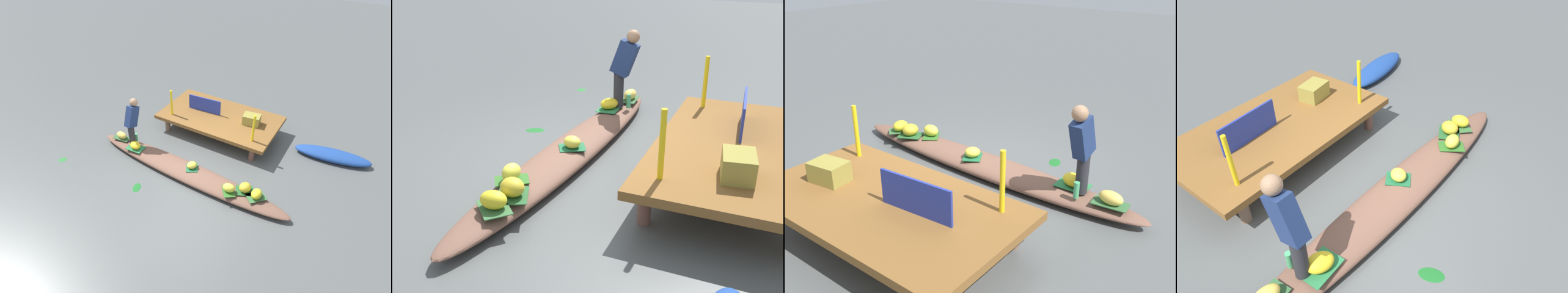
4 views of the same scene
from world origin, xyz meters
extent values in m
plane|color=#535655|center=(0.00, 0.00, 0.00)|extent=(40.00, 40.00, 0.00)
cube|color=brown|center=(-0.16, 2.05, 0.45)|extent=(3.20, 1.80, 0.10)
cylinder|color=brown|center=(-1.44, 1.33, 0.20)|extent=(0.14, 0.14, 0.40)
cylinder|color=brown|center=(1.12, 1.33, 0.20)|extent=(0.14, 0.14, 0.40)
ellipsoid|color=brown|center=(0.00, 0.00, 0.11)|extent=(5.23, 0.91, 0.23)
cube|color=#1E6339|center=(0.14, 0.08, 0.23)|extent=(0.40, 0.42, 0.01)
ellipsoid|color=yellow|center=(0.14, 0.08, 0.31)|extent=(0.30, 0.31, 0.15)
cube|color=#2E6724|center=(1.21, -0.16, 0.23)|extent=(0.42, 0.45, 0.01)
ellipsoid|color=yellow|center=(1.21, -0.16, 0.33)|extent=(0.28, 0.21, 0.19)
cube|color=#25592B|center=(1.51, 0.03, 0.23)|extent=(0.48, 0.45, 0.01)
ellipsoid|color=gold|center=(1.51, 0.03, 0.33)|extent=(0.32, 0.34, 0.20)
cube|color=#346534|center=(1.79, -0.01, 0.23)|extent=(0.48, 0.48, 0.01)
ellipsoid|color=yellow|center=(1.79, -0.01, 0.32)|extent=(0.23, 0.29, 0.18)
cube|color=#27723F|center=(-1.49, -0.02, 0.23)|extent=(0.45, 0.33, 0.01)
ellipsoid|color=yellow|center=(-1.49, -0.02, 0.32)|extent=(0.38, 0.34, 0.17)
cube|color=#336135|center=(-2.07, 0.14, 0.23)|extent=(0.46, 0.28, 0.01)
ellipsoid|color=#F9D155|center=(-2.07, 0.14, 0.32)|extent=(0.33, 0.21, 0.17)
cylinder|color=#28282D|center=(-1.65, 0.08, 0.50)|extent=(0.16, 0.16, 0.55)
cube|color=navy|center=(-1.64, 0.17, 1.02)|extent=(0.20, 0.45, 0.58)
sphere|color=#9E7556|center=(-1.64, 0.29, 1.36)|extent=(0.20, 0.20, 0.20)
cylinder|color=#47AC6C|center=(-1.66, 0.25, 0.34)|extent=(0.07, 0.07, 0.22)
cube|color=#233397|center=(-0.66, 2.05, 0.71)|extent=(0.96, 0.10, 0.42)
cylinder|color=yellow|center=(-1.36, 1.45, 0.86)|extent=(0.06, 0.06, 0.73)
cylinder|color=yellow|center=(1.04, 1.45, 0.86)|extent=(0.06, 0.06, 0.73)
cube|color=olive|center=(0.72, 2.15, 0.63)|extent=(0.48, 0.38, 0.26)
ellipsoid|color=#1A6324|center=(-0.72, -0.94, 0.00)|extent=(0.28, 0.34, 0.01)
camera|label=1|loc=(3.03, -4.57, 5.14)|focal=28.67mm
camera|label=2|loc=(5.08, 2.37, 2.62)|focal=42.68mm
camera|label=3|loc=(-3.77, 5.00, 3.12)|focal=42.05mm
camera|label=4|loc=(-2.98, -1.81, 3.59)|focal=33.73mm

